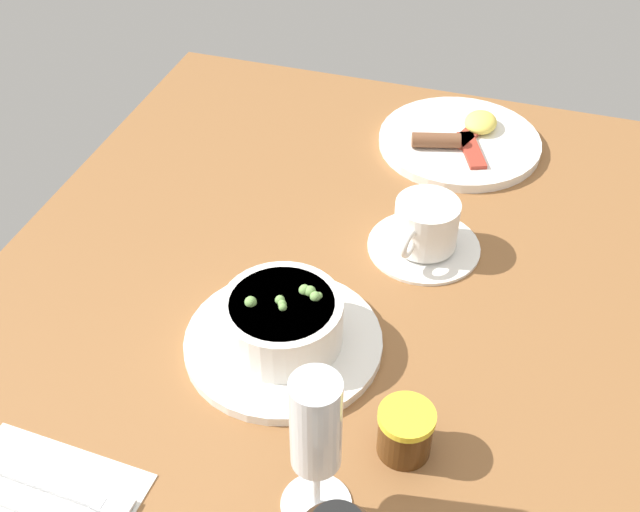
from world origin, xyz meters
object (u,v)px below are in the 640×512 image
at_px(porridge_bowl, 283,326).
at_px(jam_jar, 405,432).
at_px(coffee_cup, 425,229).
at_px(cutlery_setting, 46,499).
at_px(wine_glass, 316,433).
at_px(breakfast_plate, 460,140).

bearing_deg(porridge_bowl, jam_jar, 59.46).
bearing_deg(porridge_bowl, coffee_cup, 151.50).
bearing_deg(porridge_bowl, cutlery_setting, -30.24).
relative_size(wine_glass, breakfast_plate, 0.73).
distance_m(cutlery_setting, coffee_cup, 0.53).
height_order(cutlery_setting, breakfast_plate, breakfast_plate).
bearing_deg(coffee_cup, breakfast_plate, 179.26).
relative_size(cutlery_setting, jam_jar, 3.27).
relative_size(porridge_bowl, cutlery_setting, 1.21).
distance_m(coffee_cup, breakfast_plate, 0.25).
bearing_deg(wine_glass, breakfast_plate, 177.99).
xyz_separation_m(cutlery_setting, jam_jar, (-0.16, 0.30, 0.03)).
xyz_separation_m(wine_glass, breakfast_plate, (-0.64, 0.02, -0.10)).
height_order(wine_glass, jam_jar, wine_glass).
xyz_separation_m(porridge_bowl, jam_jar, (0.09, 0.16, -0.00)).
distance_m(cutlery_setting, jam_jar, 0.34).
distance_m(coffee_cup, jam_jar, 0.31).
xyz_separation_m(cutlery_setting, coffee_cup, (-0.46, 0.26, 0.03)).
height_order(coffee_cup, jam_jar, coffee_cup).
bearing_deg(wine_glass, cutlery_setting, -73.35).
xyz_separation_m(porridge_bowl, breakfast_plate, (-0.46, 0.12, -0.02)).
bearing_deg(wine_glass, jam_jar, 143.16).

